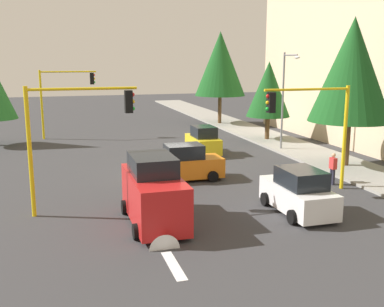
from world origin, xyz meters
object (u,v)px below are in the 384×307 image
car_yellow (203,141)px  traffic_signal_near_right (74,124)px  delivery_van_red (154,192)px  pedestrian_crossing (333,168)px  traffic_signal_near_left (313,117)px  car_orange (186,164)px  tree_roadside_near (352,70)px  traffic_signal_far_right (64,90)px  street_lamp_curbside (286,91)px  car_white (299,193)px  tree_roadside_far (220,64)px  tree_roadside_mid (269,89)px

car_yellow → traffic_signal_near_right: bearing=-41.0°
delivery_van_red → pedestrian_crossing: bearing=106.5°
traffic_signal_near_left → car_orange: 7.22m
car_orange → tree_roadside_near: bearing=90.0°
traffic_signal_far_right → tree_roadside_near: bearing=45.3°
traffic_signal_far_right → tree_roadside_near: tree_roadside_near is taller
street_lamp_curbside → pedestrian_crossing: street_lamp_curbside is taller
car_white → pedestrian_crossing: 5.38m
traffic_signal_near_left → tree_roadside_far: tree_roadside_far is taller
traffic_signal_far_right → traffic_signal_near_left: traffic_signal_far_right is taller
car_yellow → car_orange: same height
traffic_signal_near_left → pedestrian_crossing: 3.47m
tree_roadside_mid → traffic_signal_far_right: bearing=-110.9°
tree_roadside_far → car_yellow: bearing=-24.3°
pedestrian_crossing → traffic_signal_near_left: bearing=-66.6°
tree_roadside_near → car_white: size_ratio=2.20×
traffic_signal_far_right → traffic_signal_near_left: (20.00, 11.33, -0.26)m
street_lamp_curbside → car_white: street_lamp_curbside is taller
tree_roadside_near → car_orange: 11.32m
tree_roadside_far → pedestrian_crossing: bearing=-5.0°
traffic_signal_near_left → tree_roadside_mid: size_ratio=0.83×
traffic_signal_far_right → car_white: bearing=21.9°
traffic_signal_near_left → traffic_signal_near_right: bearing=-90.0°
car_white → tree_roadside_mid: bearing=158.6°
tree_roadside_mid → delivery_van_red: tree_roadside_mid is taller
car_yellow → car_white: (13.15, 0.08, 0.00)m
tree_roadside_far → traffic_signal_near_left: bearing=-9.2°
tree_roadside_near → traffic_signal_near_left: bearing=-50.6°
traffic_signal_near_right → car_orange: traffic_signal_near_right is taller
street_lamp_curbside → traffic_signal_near_right: bearing=-57.1°
tree_roadside_mid → tree_roadside_far: bearing=-177.1°
street_lamp_curbside → tree_roadside_far: tree_roadside_far is taller
traffic_signal_near_left → delivery_van_red: (2.23, -8.42, -2.46)m
traffic_signal_far_right → street_lamp_curbside: bearing=55.1°
car_orange → pedestrian_crossing: size_ratio=2.26×
tree_roadside_far → tree_roadside_mid: bearing=2.9°
tree_roadside_far → delivery_van_red: bearing=-25.1°
traffic_signal_far_right → tree_roadside_mid: (6.00, 15.69, 0.16)m
street_lamp_curbside → car_orange: size_ratio=1.83×
traffic_signal_near_right → traffic_signal_near_left: (-0.00, 11.30, -0.14)m
delivery_van_red → car_yellow: size_ratio=1.33×
tree_roadside_far → traffic_signal_far_right: bearing=-75.3°
street_lamp_curbside → traffic_signal_near_left: bearing=-20.4°
traffic_signal_near_right → delivery_van_red: traffic_signal_near_right is taller
traffic_signal_far_right → tree_roadside_mid: bearing=69.1°
car_yellow → car_orange: (6.38, -3.02, 0.00)m
traffic_signal_far_right → tree_roadside_near: (16.00, 16.19, 1.89)m
tree_roadside_far → car_white: bearing=-12.8°
street_lamp_curbside → delivery_van_red: (11.84, -11.99, -3.07)m
car_yellow → car_orange: size_ratio=0.94×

